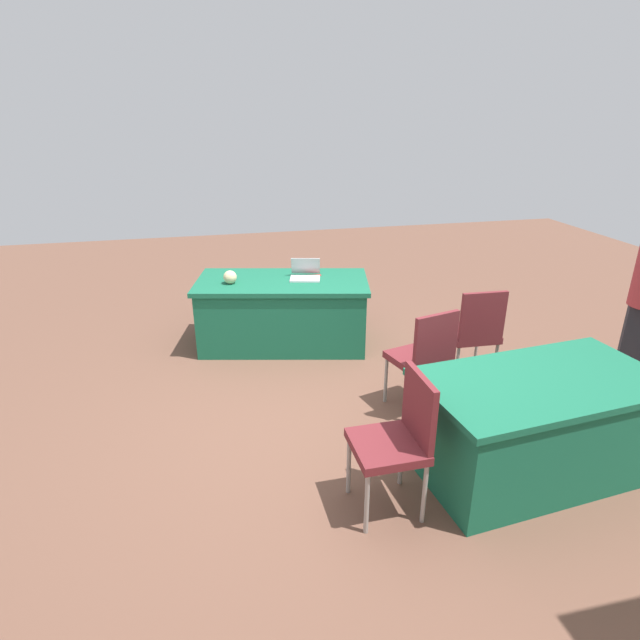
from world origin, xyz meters
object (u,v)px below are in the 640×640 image
chair_tucked_left (398,435)px  chair_near_front (474,330)px  table_mid_left (536,425)px  scissors_red (313,275)px  table_foreground (283,312)px  chair_tucked_right (424,354)px  laptop_silver (305,275)px  yarn_ball (230,277)px

chair_tucked_left → chair_near_front: bearing=-43.4°
table_mid_left → scissors_red: (1.05, -2.64, 0.37)m
table_foreground → table_mid_left: size_ratio=1.12×
table_mid_left → chair_tucked_left: 1.12m
table_foreground → chair_tucked_left: 2.73m
chair_tucked_right → laptop_silver: chair_tucked_right is taller
table_foreground → laptop_silver: bearing=-178.3°
chair_tucked_right → scissors_red: size_ratio=5.29×
chair_near_front → yarn_ball: bearing=150.6°
table_foreground → chair_tucked_left: bearing=96.5°
laptop_silver → chair_tucked_left: bearing=105.0°
chair_tucked_left → table_foreground: bearing=5.5°
chair_near_front → scissors_red: (1.22, -1.39, 0.18)m
table_foreground → table_mid_left: 2.93m
chair_near_front → table_foreground: bearing=142.6°
table_mid_left → yarn_ball: (1.96, -2.57, 0.44)m
table_foreground → chair_near_front: (-1.58, 1.31, 0.19)m
chair_near_front → laptop_silver: size_ratio=2.58×
table_mid_left → table_foreground: bearing=-61.2°
yarn_ball → scissors_red: 0.91m
yarn_ball → laptop_silver: bearing=-179.8°
table_mid_left → chair_tucked_right: chair_tucked_right is taller
chair_near_front → laptop_silver: chair_near_front is taller
chair_tucked_right → yarn_ball: size_ratio=6.80×
chair_tucked_right → scissors_red: chair_tucked_right is taller
chair_tucked_left → scissors_red: chair_tucked_left is taller
chair_tucked_right → scissors_red: bearing=94.0°
table_mid_left → chair_near_front: chair_near_front is taller
chair_tucked_right → scissors_red: (0.59, -1.72, 0.20)m
yarn_ball → chair_tucked_left: bearing=107.6°
table_foreground → chair_near_front: 2.06m
table_mid_left → chair_tucked_right: 1.05m
table_mid_left → chair_tucked_left: size_ratio=1.85×
chair_tucked_right → yarn_ball: (1.49, -1.65, 0.27)m
table_mid_left → chair_near_front: size_ratio=1.82×
table_foreground → yarn_ball: size_ratio=14.19×
chair_near_front → yarn_ball: size_ratio=6.97×
table_foreground → chair_near_front: chair_near_front is taller
table_mid_left → laptop_silver: laptop_silver is taller
table_mid_left → scissors_red: scissors_red is taller
chair_tucked_left → yarn_ball: 2.86m
laptop_silver → chair_near_front: bearing=148.9°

